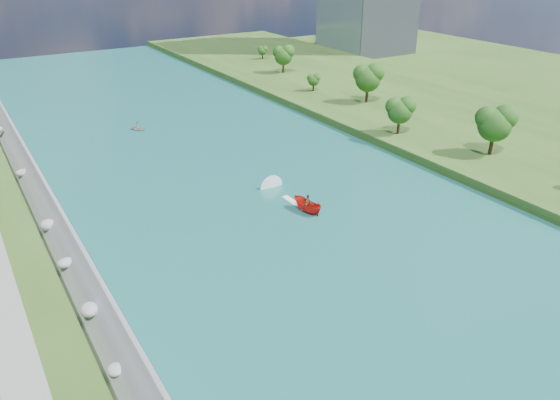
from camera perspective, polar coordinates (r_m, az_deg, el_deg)
ground at (r=60.80m, az=5.88°, el=-6.03°), size 260.00×260.00×0.00m
river_water at (r=75.62m, az=-3.26°, el=0.75°), size 55.00×240.00×0.10m
berm_east at (r=106.40m, az=21.00°, el=6.91°), size 44.00×240.00×1.50m
riprap_bank at (r=67.01m, az=-22.67°, el=-3.10°), size 4.03×236.00×4.05m
trees_east at (r=103.17m, az=13.12°, el=10.17°), size 16.32×135.35×9.27m
motorboat at (r=70.88m, az=2.31°, el=-0.26°), size 3.60×19.20×2.03m
raft at (r=104.28m, az=-14.60°, el=7.27°), size 3.46×3.65×1.63m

